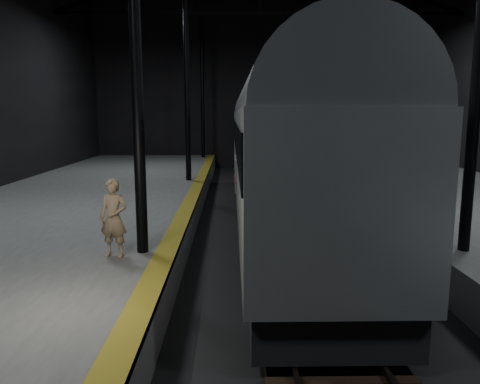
{
  "coord_description": "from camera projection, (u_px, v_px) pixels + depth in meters",
  "views": [
    {
      "loc": [
        -1.71,
        -14.63,
        4.2
      ],
      "look_at": [
        -1.47,
        -1.53,
        2.0
      ],
      "focal_mm": 35.0,
      "sensor_mm": 36.0,
      "label": 1
    }
  ],
  "objects": [
    {
      "name": "woman",
      "position": [
        114.0,
        218.0,
        10.48
      ],
      "size": [
        0.73,
        0.56,
        1.78
      ],
      "primitive_type": "imported",
      "rotation": [
        0.0,
        0.0,
        -0.22
      ],
      "color": "#9E8260",
      "rests_on": "platform_left"
    },
    {
      "name": "platform_left",
      "position": [
        51.0,
        231.0,
        14.94
      ],
      "size": [
        9.0,
        43.8,
        1.0
      ],
      "primitive_type": "cube",
      "color": "#51514F",
      "rests_on": "ground"
    },
    {
      "name": "ground",
      "position": [
        284.0,
        245.0,
        15.16
      ],
      "size": [
        44.0,
        44.0,
        0.0
      ],
      "primitive_type": "plane",
      "color": "black",
      "rests_on": "ground"
    },
    {
      "name": "tactile_strip",
      "position": [
        184.0,
        215.0,
        14.93
      ],
      "size": [
        0.5,
        43.8,
        0.01
      ],
      "primitive_type": "cube",
      "color": "olive",
      "rests_on": "platform_left"
    },
    {
      "name": "track",
      "position": [
        284.0,
        243.0,
        15.14
      ],
      "size": [
        2.4,
        43.0,
        0.24
      ],
      "color": "#3F3328",
      "rests_on": "ground"
    },
    {
      "name": "train",
      "position": [
        278.0,
        142.0,
        17.16
      ],
      "size": [
        3.18,
        21.24,
        5.68
      ],
      "color": "#A6A9AE",
      "rests_on": "ground"
    }
  ]
}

